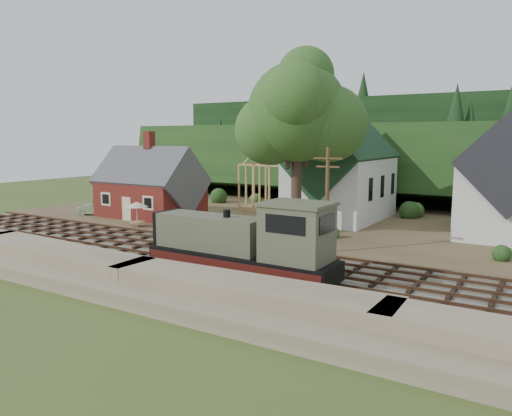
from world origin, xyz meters
The scene contains 16 objects.
ground centered at (0.00, 0.00, 0.00)m, with size 140.00×140.00×0.00m, color #384C1E.
embankment centered at (0.00, -8.50, 0.00)m, with size 64.00×5.00×1.60m, color #7F7259.
railroad_bed centered at (0.00, 0.00, 0.08)m, with size 64.00×11.00×0.16m, color #726B5B.
village_flat centered at (0.00, 18.00, 0.15)m, with size 64.00×26.00×0.30m, color brown.
hillside centered at (0.00, 42.00, 0.00)m, with size 70.00×28.00×8.00m, color #1E3F19.
ridge centered at (0.00, 58.00, 0.00)m, with size 80.00×20.00×12.00m, color black.
depot centered at (-16.00, 11.00, 3.21)m, with size 10.80×7.41×9.00m.
church centered at (2.00, 19.68, 5.18)m, with size 8.40×15.17×13.00m.
timber_frame centered at (-6.00, 22.00, 3.27)m, with size 8.20×6.20×6.99m.
lattice_tower centered at (-6.00, 28.00, 10.03)m, with size 3.20×3.20×12.12m.
big_tree centered at (2.17, 10.08, 10.22)m, with size 10.90×8.40×14.70m.
telegraph_pole_near centered at (7.00, 5.20, 4.25)m, with size 2.20×0.28×8.00m.
locomotive centered at (5.38, -3.00, 2.16)m, with size 12.27×3.07×4.90m.
car_blue centered at (-10.94, 7.77, 0.92)m, with size 1.46×3.63×1.24m, color #527CB1.
car_green centered at (-21.68, 8.20, 0.89)m, with size 1.25×3.58×1.18m, color gray.
patio_set centered at (-12.53, 5.50, 2.33)m, with size 2.14×2.14×2.38m.
Camera 1 is at (21.62, -28.00, 8.74)m, focal length 35.00 mm.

